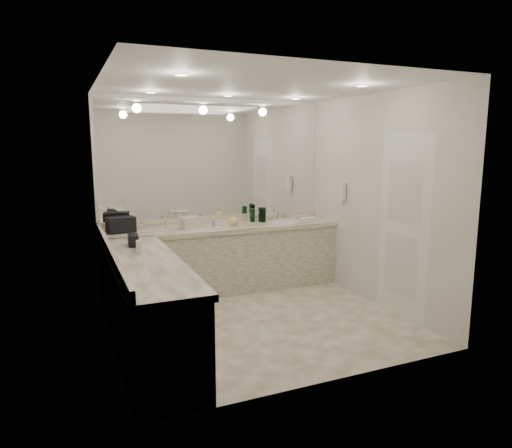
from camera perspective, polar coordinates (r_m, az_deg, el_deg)
name	(u,v)px	position (r m, az deg, el deg)	size (l,w,h in m)	color
floor	(258,320)	(5.34, 0.29, -11.89)	(3.20, 3.20, 0.00)	beige
ceiling	(258,85)	(5.00, 0.31, 16.99)	(3.20, 3.20, 0.00)	white
wall_back	(216,194)	(6.40, -5.06, 3.72)	(3.20, 0.02, 2.60)	silver
wall_left	(106,216)	(4.62, -18.24, 0.91)	(0.02, 3.00, 2.60)	silver
wall_right	(377,201)	(5.83, 14.90, 2.83)	(0.02, 3.00, 2.60)	silver
vanity_back_base	(223,260)	(6.28, -4.09, -4.55)	(3.20, 0.60, 0.84)	beige
vanity_back_top	(223,228)	(6.17, -4.11, -0.53)	(3.20, 0.64, 0.06)	#EDE4CC
vanity_left_base	(147,309)	(4.58, -13.49, -10.33)	(0.60, 2.40, 0.84)	beige
vanity_left_top	(146,264)	(4.45, -13.60, -4.86)	(0.64, 2.42, 0.06)	#EDE4CC
backsplash_back	(216,219)	(6.43, -4.96, 0.60)	(3.20, 0.04, 0.10)	#EDE4CC
backsplash_left	(110,252)	(4.68, -17.76, -3.31)	(0.04, 3.00, 0.10)	#EDE4CC
mirror_back	(215,160)	(6.36, -5.09, 7.97)	(3.12, 0.01, 1.55)	white
mirror_left	(105,167)	(4.57, -18.41, 6.81)	(0.01, 2.92, 1.55)	white
sink	(286,222)	(6.54, 3.75, 0.29)	(0.44, 0.44, 0.03)	white
faucet	(279,214)	(6.72, 2.94, 1.20)	(0.24, 0.16, 0.14)	silver
wall_phone	(342,192)	(6.36, 10.72, 4.00)	(0.06, 0.10, 0.24)	white
door	(403,227)	(5.47, 17.89, -0.40)	(0.02, 0.82, 2.10)	white
black_toiletry_bag	(121,225)	(5.93, -16.53, -0.12)	(0.33, 0.21, 0.19)	black
black_bag_spill	(133,240)	(5.11, -15.10, -1.96)	(0.10, 0.23, 0.12)	black
cream_cosmetic_case	(190,222)	(6.02, -8.25, 0.19)	(0.28, 0.17, 0.16)	beige
hand_towel	(308,219)	(6.67, 6.55, 0.65)	(0.23, 0.16, 0.04)	white
lotion_left	(139,247)	(4.72, -14.41, -2.81)	(0.06, 0.06, 0.14)	white
soap_bottle_a	(180,221)	(6.00, -9.50, 0.37)	(0.08, 0.08, 0.21)	white
soap_bottle_b	(186,222)	(6.00, -8.69, 0.29)	(0.08, 0.09, 0.19)	silver
soap_bottle_c	(233,220)	(6.19, -2.85, 0.56)	(0.12, 0.12, 0.16)	#D8C27D
green_bottle_0	(263,215)	(6.45, 0.92, 1.17)	(0.07, 0.07, 0.21)	#10411E
green_bottle_1	(261,214)	(6.51, 0.60, 1.22)	(0.07, 0.07, 0.20)	#10411E
green_bottle_2	(252,215)	(6.46, -0.46, 1.09)	(0.07, 0.07, 0.19)	#10411E
green_bottle_3	(262,215)	(6.48, 0.78, 1.09)	(0.07, 0.07, 0.19)	#10411E
amenity_bottle_0	(213,224)	(6.10, -5.34, 0.01)	(0.04, 0.04, 0.08)	#9966B2
amenity_bottle_1	(126,225)	(6.02, -16.00, -0.14)	(0.06, 0.06, 0.15)	#9966B2
amenity_bottle_2	(241,222)	(6.19, -1.91, 0.30)	(0.04, 0.04, 0.11)	#E0B28C
amenity_bottle_3	(230,221)	(6.31, -3.29, 0.33)	(0.05, 0.05, 0.07)	#F2D84C
amenity_bottle_4	(167,224)	(6.11, -11.12, 0.06)	(0.05, 0.05, 0.12)	#E0B28C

